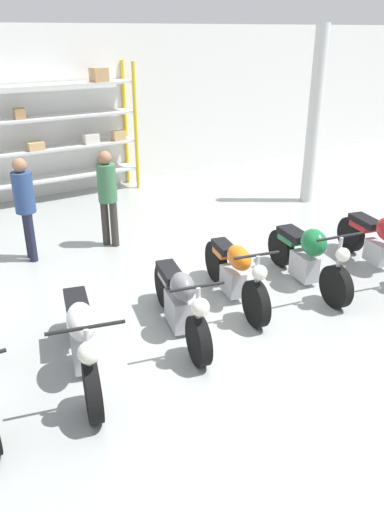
# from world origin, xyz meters

# --- Properties ---
(ground_plane) EXTENTS (30.00, 30.00, 0.00)m
(ground_plane) POSITION_xyz_m (0.00, 0.00, 0.00)
(ground_plane) COLOR #9EA3A0
(back_wall) EXTENTS (30.00, 0.08, 3.60)m
(back_wall) POSITION_xyz_m (0.00, 6.40, 1.80)
(back_wall) COLOR white
(back_wall) RESTS_ON ground_plane
(shelving_rack) EXTENTS (3.88, 0.63, 2.85)m
(shelving_rack) POSITION_xyz_m (0.09, 6.02, 1.47)
(shelving_rack) COLOR gold
(shelving_rack) RESTS_ON ground_plane
(support_pillar) EXTENTS (0.28, 0.28, 3.60)m
(support_pillar) POSITION_xyz_m (4.58, 2.88, 1.80)
(support_pillar) COLOR silver
(support_pillar) RESTS_ON ground_plane
(motorcycle_white) EXTENTS (0.86, 2.07, 1.01)m
(motorcycle_white) POSITION_xyz_m (-1.84, -0.31, 0.46)
(motorcycle_white) COLOR black
(motorcycle_white) RESTS_ON ground_plane
(motorcycle_grey) EXTENTS (0.75, 1.96, 0.97)m
(motorcycle_grey) POSITION_xyz_m (-0.52, -0.14, 0.41)
(motorcycle_grey) COLOR black
(motorcycle_grey) RESTS_ON ground_plane
(motorcycle_orange) EXTENTS (0.71, 1.94, 0.98)m
(motorcycle_orange) POSITION_xyz_m (0.52, 0.11, 0.44)
(motorcycle_orange) COLOR black
(motorcycle_orange) RESTS_ON ground_plane
(motorcycle_green) EXTENTS (0.73, 2.01, 1.02)m
(motorcycle_green) POSITION_xyz_m (1.72, -0.04, 0.45)
(motorcycle_green) COLOR black
(motorcycle_green) RESTS_ON ground_plane
(motorcycle_red) EXTENTS (0.80, 2.10, 1.02)m
(motorcycle_red) POSITION_xyz_m (3.06, -0.29, 0.46)
(motorcycle_red) COLOR black
(motorcycle_red) RESTS_ON ground_plane
(person_browsing) EXTENTS (0.44, 0.44, 1.66)m
(person_browsing) POSITION_xyz_m (-0.13, 2.87, 0.98)
(person_browsing) COLOR #38332D
(person_browsing) RESTS_ON ground_plane
(person_near_rack) EXTENTS (0.33, 0.33, 1.69)m
(person_near_rack) POSITION_xyz_m (-1.47, 3.02, 0.99)
(person_near_rack) COLOR #1E2338
(person_near_rack) RESTS_ON ground_plane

